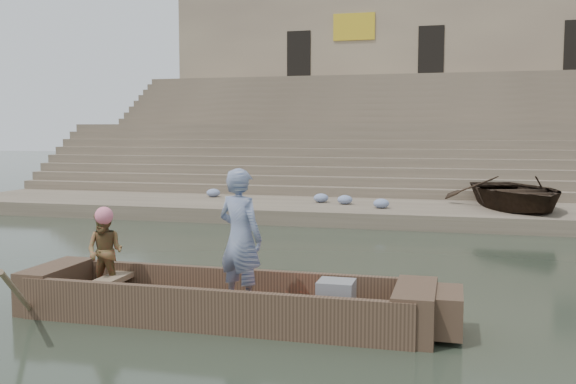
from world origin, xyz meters
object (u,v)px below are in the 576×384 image
at_px(rowing_man, 105,252).
at_px(television, 335,296).
at_px(beached_rowboat, 515,192).
at_px(standing_man, 240,238).
at_px(main_rowboat, 222,311).

height_order(rowing_man, television, rowing_man).
xyz_separation_m(rowing_man, beached_rowboat, (6.45, 10.41, 0.05)).
xyz_separation_m(standing_man, rowing_man, (-2.14, 0.27, -0.33)).
bearing_deg(beached_rowboat, television, -122.09).
bearing_deg(beached_rowboat, main_rowboat, -129.46).
relative_size(rowing_man, beached_rowboat, 0.27).
bearing_deg(rowing_man, television, -3.09).
xyz_separation_m(main_rowboat, television, (1.54, -0.00, 0.31)).
bearing_deg(main_rowboat, rowing_man, 174.46).
xyz_separation_m(rowing_man, television, (3.39, -0.18, -0.38)).
relative_size(rowing_man, television, 2.52).
bearing_deg(beached_rowboat, standing_man, -127.95).
bearing_deg(beached_rowboat, rowing_man, -137.77).
bearing_deg(television, main_rowboat, 180.00).
bearing_deg(television, beached_rowboat, 73.92).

